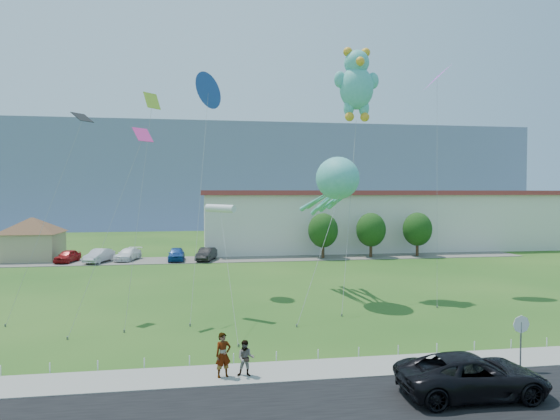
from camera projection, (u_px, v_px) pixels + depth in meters
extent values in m
plane|color=#1D4B15|center=(292.00, 352.00, 24.74)|extent=(160.00, 160.00, 0.00)
cube|color=gray|center=(304.00, 371.00, 22.02)|extent=(80.00, 2.50, 0.10)
cube|color=#59544C|center=(239.00, 259.00, 59.29)|extent=(70.00, 6.00, 0.06)
cube|color=slate|center=(217.00, 177.00, 142.75)|extent=(160.00, 50.00, 25.00)
cube|color=tan|center=(33.00, 246.00, 58.43)|extent=(6.00, 6.00, 3.20)
pyramid|color=brown|center=(32.00, 225.00, 58.35)|extent=(9.20, 9.20, 1.80)
cube|color=beige|center=(414.00, 221.00, 72.11)|extent=(60.00, 14.00, 7.60)
cube|color=maroon|center=(414.00, 193.00, 71.97)|extent=(61.00, 15.00, 0.60)
cylinder|color=slate|center=(521.00, 347.00, 22.04)|extent=(0.07, 0.07, 2.20)
cylinder|color=red|center=(521.00, 324.00, 22.01)|extent=(0.76, 0.04, 0.76)
cylinder|color=white|center=(521.00, 324.00, 21.99)|extent=(0.80, 0.02, 0.80)
cylinder|color=white|center=(1.00, 371.00, 21.41)|extent=(0.05, 0.05, 0.50)
cylinder|color=white|center=(50.00, 368.00, 21.73)|extent=(0.05, 0.05, 0.50)
cylinder|color=white|center=(98.00, 366.00, 22.04)|extent=(0.05, 0.05, 0.50)
cylinder|color=white|center=(144.00, 363.00, 22.35)|extent=(0.05, 0.05, 0.50)
cylinder|color=white|center=(190.00, 361.00, 22.67)|extent=(0.05, 0.05, 0.50)
cylinder|color=white|center=(234.00, 359.00, 22.98)|extent=(0.05, 0.05, 0.50)
cylinder|color=white|center=(276.00, 357.00, 23.29)|extent=(0.05, 0.05, 0.50)
cylinder|color=white|center=(318.00, 354.00, 23.61)|extent=(0.05, 0.05, 0.50)
cylinder|color=white|center=(359.00, 352.00, 23.92)|extent=(0.05, 0.05, 0.50)
cylinder|color=white|center=(398.00, 350.00, 24.23)|extent=(0.05, 0.05, 0.50)
cylinder|color=white|center=(437.00, 348.00, 24.55)|extent=(0.05, 0.05, 0.50)
cylinder|color=white|center=(474.00, 346.00, 24.86)|extent=(0.05, 0.05, 0.50)
cylinder|color=white|center=(511.00, 344.00, 25.17)|extent=(0.05, 0.05, 0.50)
cylinder|color=white|center=(547.00, 342.00, 25.49)|extent=(0.05, 0.05, 0.50)
cylinder|color=#3F2B19|center=(323.00, 249.00, 59.83)|extent=(0.36, 0.36, 2.20)
ellipsoid|color=#14380F|center=(323.00, 230.00, 59.75)|extent=(3.60, 3.60, 4.14)
cylinder|color=#3F2B19|center=(371.00, 248.00, 60.77)|extent=(0.36, 0.36, 2.20)
ellipsoid|color=#14380F|center=(371.00, 230.00, 60.69)|extent=(3.60, 3.60, 4.14)
cylinder|color=#3F2B19|center=(417.00, 248.00, 61.71)|extent=(0.36, 0.36, 2.20)
ellipsoid|color=#14380F|center=(417.00, 229.00, 61.63)|extent=(3.60, 3.60, 4.14)
imported|color=black|center=(472.00, 375.00, 19.23)|extent=(5.84, 2.81, 1.60)
imported|color=gray|center=(223.00, 355.00, 21.10)|extent=(0.79, 0.64, 1.88)
imported|color=gray|center=(246.00, 358.00, 21.20)|extent=(0.84, 0.70, 1.53)
imported|color=maroon|center=(68.00, 256.00, 56.20)|extent=(2.48, 4.35, 1.39)
imported|color=#BBB9C0|center=(99.00, 256.00, 56.10)|extent=(2.96, 4.81, 1.50)
imported|color=white|center=(128.00, 254.00, 57.89)|extent=(3.12, 5.05, 1.37)
imported|color=#1A438F|center=(176.00, 254.00, 57.54)|extent=(1.80, 4.47, 1.52)
imported|color=black|center=(206.00, 254.00, 57.70)|extent=(2.69, 4.71, 1.47)
ellipsoid|color=teal|center=(338.00, 178.00, 35.58)|extent=(3.04, 3.96, 3.04)
sphere|color=white|center=(335.00, 173.00, 34.31)|extent=(0.48, 0.48, 0.48)
sphere|color=white|center=(350.00, 173.00, 34.48)|extent=(0.48, 0.48, 0.48)
cylinder|color=slate|center=(297.00, 326.00, 29.33)|extent=(0.10, 0.10, 0.16)
cylinder|color=gray|center=(321.00, 251.00, 31.98)|extent=(4.15, 5.03, 8.01)
ellipsoid|color=teal|center=(357.00, 88.00, 38.45)|extent=(2.65, 2.25, 3.31)
sphere|color=teal|center=(357.00, 63.00, 38.38)|extent=(1.93, 1.93, 1.93)
sphere|color=gold|center=(348.00, 52.00, 38.24)|extent=(0.71, 0.71, 0.71)
sphere|color=gold|center=(366.00, 53.00, 38.47)|extent=(0.71, 0.71, 0.71)
sphere|color=gold|center=(360.00, 61.00, 37.58)|extent=(0.71, 0.71, 0.71)
ellipsoid|color=teal|center=(340.00, 80.00, 38.22)|extent=(0.92, 0.65, 1.28)
ellipsoid|color=teal|center=(373.00, 81.00, 38.64)|extent=(0.92, 0.65, 1.28)
ellipsoid|color=teal|center=(349.00, 108.00, 38.41)|extent=(0.81, 0.71, 1.32)
ellipsoid|color=teal|center=(364.00, 108.00, 38.60)|extent=(0.81, 0.71, 1.32)
sphere|color=gold|center=(350.00, 117.00, 38.23)|extent=(0.71, 0.71, 0.71)
sphere|color=gold|center=(365.00, 117.00, 38.42)|extent=(0.71, 0.71, 0.71)
cylinder|color=slate|center=(342.00, 315.00, 31.86)|extent=(0.10, 0.10, 0.16)
cylinder|color=gray|center=(350.00, 208.00, 35.19)|extent=(3.09, 6.78, 13.39)
cube|color=#C1DF34|center=(152.00, 101.00, 31.82)|extent=(1.29, 1.29, 0.86)
cylinder|color=slate|center=(124.00, 331.00, 28.16)|extent=(0.10, 0.10, 0.16)
cylinder|color=gray|center=(139.00, 210.00, 29.99)|extent=(1.30, 4.01, 13.43)
cylinder|color=silver|center=(220.00, 208.00, 31.91)|extent=(0.50, 2.25, 0.87)
cylinder|color=slate|center=(238.00, 345.00, 25.56)|extent=(0.10, 0.10, 0.16)
cylinder|color=gray|center=(228.00, 270.00, 28.74)|extent=(0.66, 6.80, 6.56)
cone|color=blue|center=(208.00, 90.00, 39.52)|extent=(1.80, 1.33, 1.33)
cylinder|color=slate|center=(190.00, 325.00, 29.51)|extent=(0.10, 0.10, 0.16)
cylinder|color=gray|center=(200.00, 191.00, 34.52)|extent=(1.33, 10.52, 15.68)
cube|color=black|center=(82.00, 117.00, 31.91)|extent=(1.29, 1.29, 0.86)
cylinder|color=slate|center=(5.00, 325.00, 29.39)|extent=(0.10, 0.10, 0.16)
cylinder|color=gray|center=(45.00, 218.00, 30.65)|extent=(4.00, 2.40, 12.39)
cone|color=#BD37DF|center=(437.00, 77.00, 39.89)|extent=(1.80, 1.33, 1.33)
cylinder|color=slate|center=(437.00, 307.00, 34.21)|extent=(0.10, 0.10, 0.16)
cylinder|color=gray|center=(437.00, 184.00, 37.05)|extent=(2.79, 5.95, 16.81)
cube|color=#FC3892|center=(143.00, 135.00, 30.65)|extent=(1.29, 1.29, 0.86)
cylinder|color=slate|center=(67.00, 338.00, 26.82)|extent=(0.10, 0.10, 0.16)
cylinder|color=gray|center=(108.00, 231.00, 28.74)|extent=(3.67, 3.73, 11.13)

